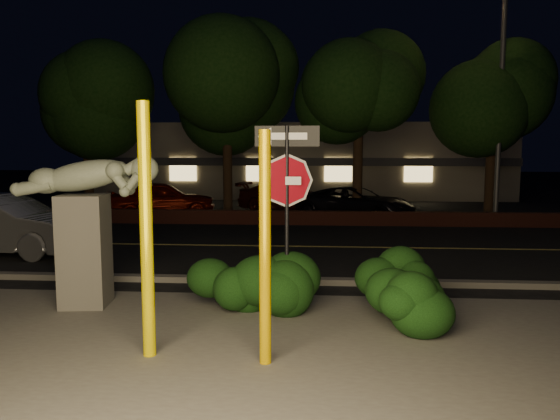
{
  "coord_description": "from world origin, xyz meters",
  "views": [
    {
      "loc": [
        1.12,
        -7.84,
        2.74
      ],
      "look_at": [
        0.38,
        2.0,
        1.6
      ],
      "focal_mm": 35.0,
      "sensor_mm": 36.0,
      "label": 1
    }
  ],
  "objects_px": {
    "silver_sedan": "(1,225)",
    "sculpture": "(86,214)",
    "signpost": "(287,181)",
    "yellow_pole_left": "(146,232)",
    "parked_car_red": "(161,199)",
    "yellow_pole_right": "(265,250)",
    "streetlight": "(496,71)",
    "parked_car_darkred": "(290,197)",
    "parked_car_dark": "(356,203)"
  },
  "relations": [
    {
      "from": "silver_sedan",
      "to": "sculpture",
      "type": "bearing_deg",
      "value": -131.13
    },
    {
      "from": "signpost",
      "to": "yellow_pole_left",
      "type": "bearing_deg",
      "value": -128.03
    },
    {
      "from": "yellow_pole_left",
      "to": "signpost",
      "type": "bearing_deg",
      "value": 50.69
    },
    {
      "from": "parked_car_red",
      "to": "yellow_pole_left",
      "type": "bearing_deg",
      "value": 178.77
    },
    {
      "from": "signpost",
      "to": "silver_sedan",
      "type": "xyz_separation_m",
      "value": [
        -7.6,
        4.39,
        -1.43
      ]
    },
    {
      "from": "signpost",
      "to": "silver_sedan",
      "type": "bearing_deg",
      "value": 151.25
    },
    {
      "from": "yellow_pole_left",
      "to": "sculpture",
      "type": "height_order",
      "value": "yellow_pole_left"
    },
    {
      "from": "yellow_pole_right",
      "to": "silver_sedan",
      "type": "distance_m",
      "value": 9.98
    },
    {
      "from": "sculpture",
      "to": "parked_car_red",
      "type": "height_order",
      "value": "sculpture"
    },
    {
      "from": "streetlight",
      "to": "signpost",
      "type": "bearing_deg",
      "value": -126.44
    },
    {
      "from": "streetlight",
      "to": "parked_car_darkred",
      "type": "height_order",
      "value": "streetlight"
    },
    {
      "from": "silver_sedan",
      "to": "parked_car_dark",
      "type": "height_order",
      "value": "silver_sedan"
    },
    {
      "from": "yellow_pole_left",
      "to": "yellow_pole_right",
      "type": "relative_size",
      "value": 1.12
    },
    {
      "from": "silver_sedan",
      "to": "parked_car_dark",
      "type": "relative_size",
      "value": 1.04
    },
    {
      "from": "signpost",
      "to": "parked_car_dark",
      "type": "height_order",
      "value": "signpost"
    },
    {
      "from": "silver_sedan",
      "to": "parked_car_dark",
      "type": "xyz_separation_m",
      "value": [
        9.49,
        7.62,
        -0.14
      ]
    },
    {
      "from": "yellow_pole_left",
      "to": "silver_sedan",
      "type": "height_order",
      "value": "yellow_pole_left"
    },
    {
      "from": "sculpture",
      "to": "parked_car_dark",
      "type": "xyz_separation_m",
      "value": [
        5.33,
        11.88,
        -0.98
      ]
    },
    {
      "from": "sculpture",
      "to": "parked_car_red",
      "type": "bearing_deg",
      "value": 93.7
    },
    {
      "from": "yellow_pole_left",
      "to": "yellow_pole_right",
      "type": "xyz_separation_m",
      "value": [
        1.54,
        -0.14,
        -0.18
      ]
    },
    {
      "from": "parked_car_darkred",
      "to": "yellow_pole_right",
      "type": "bearing_deg",
      "value": -166.83
    },
    {
      "from": "yellow_pole_left",
      "to": "parked_car_darkred",
      "type": "relative_size",
      "value": 0.75
    },
    {
      "from": "yellow_pole_right",
      "to": "streetlight",
      "type": "distance_m",
      "value": 15.31
    },
    {
      "from": "yellow_pole_left",
      "to": "parked_car_dark",
      "type": "distance_m",
      "value": 14.54
    },
    {
      "from": "signpost",
      "to": "parked_car_red",
      "type": "distance_m",
      "value": 13.55
    },
    {
      "from": "parked_car_red",
      "to": "parked_car_dark",
      "type": "height_order",
      "value": "parked_car_red"
    },
    {
      "from": "streetlight",
      "to": "silver_sedan",
      "type": "bearing_deg",
      "value": -160.55
    },
    {
      "from": "streetlight",
      "to": "parked_car_red",
      "type": "xyz_separation_m",
      "value": [
        -12.32,
        1.19,
        -4.64
      ]
    },
    {
      "from": "yellow_pole_right",
      "to": "streetlight",
      "type": "xyz_separation_m",
      "value": [
        6.72,
        13.2,
        3.88
      ]
    },
    {
      "from": "yellow_pole_right",
      "to": "signpost",
      "type": "height_order",
      "value": "signpost"
    },
    {
      "from": "silver_sedan",
      "to": "parked_car_darkred",
      "type": "xyz_separation_m",
      "value": [
        6.83,
        9.88,
        -0.12
      ]
    },
    {
      "from": "yellow_pole_left",
      "to": "parked_car_darkred",
      "type": "bearing_deg",
      "value": 86.79
    },
    {
      "from": "parked_car_red",
      "to": "streetlight",
      "type": "bearing_deg",
      "value": -112.63
    },
    {
      "from": "parked_car_darkred",
      "to": "parked_car_dark",
      "type": "bearing_deg",
      "value": -119.49
    },
    {
      "from": "signpost",
      "to": "sculpture",
      "type": "distance_m",
      "value": 3.49
    },
    {
      "from": "parked_car_red",
      "to": "sculpture",
      "type": "bearing_deg",
      "value": 173.65
    },
    {
      "from": "signpost",
      "to": "streetlight",
      "type": "distance_m",
      "value": 13.21
    },
    {
      "from": "streetlight",
      "to": "silver_sedan",
      "type": "distance_m",
      "value": 16.3
    },
    {
      "from": "parked_car_darkred",
      "to": "signpost",
      "type": "bearing_deg",
      "value": -165.96
    },
    {
      "from": "silver_sedan",
      "to": "parked_car_red",
      "type": "relative_size",
      "value": 1.1
    },
    {
      "from": "sculpture",
      "to": "yellow_pole_right",
      "type": "bearing_deg",
      "value": -42.13
    },
    {
      "from": "streetlight",
      "to": "parked_car_dark",
      "type": "bearing_deg",
      "value": 162.36
    },
    {
      "from": "signpost",
      "to": "sculpture",
      "type": "height_order",
      "value": "signpost"
    },
    {
      "from": "signpost",
      "to": "silver_sedan",
      "type": "relative_size",
      "value": 0.66
    },
    {
      "from": "signpost",
      "to": "parked_car_darkred",
      "type": "distance_m",
      "value": 14.37
    },
    {
      "from": "parked_car_red",
      "to": "parked_car_darkred",
      "type": "xyz_separation_m",
      "value": [
        4.97,
        2.08,
        -0.08
      ]
    },
    {
      "from": "sculpture",
      "to": "silver_sedan",
      "type": "xyz_separation_m",
      "value": [
        -4.16,
        4.27,
        -0.84
      ]
    },
    {
      "from": "yellow_pole_right",
      "to": "silver_sedan",
      "type": "bearing_deg",
      "value": 138.58
    },
    {
      "from": "signpost",
      "to": "parked_car_red",
      "type": "height_order",
      "value": "signpost"
    },
    {
      "from": "yellow_pole_right",
      "to": "parked_car_red",
      "type": "xyz_separation_m",
      "value": [
        -5.6,
        14.38,
        -0.76
      ]
    }
  ]
}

